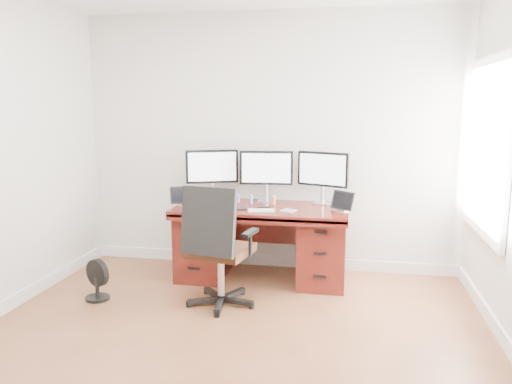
% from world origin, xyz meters
% --- Properties ---
extents(ground, '(4.50, 4.50, 0.00)m').
position_xyz_m(ground, '(0.00, 0.00, 0.00)').
color(ground, brown).
rests_on(ground, ground).
extents(back_wall, '(4.00, 0.10, 2.70)m').
position_xyz_m(back_wall, '(0.00, 2.25, 1.35)').
color(back_wall, silver).
rests_on(back_wall, ground).
extents(desk, '(1.70, 0.80, 0.75)m').
position_xyz_m(desk, '(0.00, 1.83, 0.40)').
color(desk, '#4C140F').
rests_on(desk, ground).
extents(office_chair, '(0.67, 0.67, 1.09)m').
position_xyz_m(office_chair, '(-0.25, 1.05, 0.36)').
color(office_chair, black).
rests_on(office_chair, ground).
extents(floor_fan, '(0.25, 0.22, 0.37)m').
position_xyz_m(floor_fan, '(-1.37, 0.99, 0.18)').
color(floor_fan, black).
rests_on(floor_fan, ground).
extents(monitor_left, '(0.52, 0.24, 0.53)m').
position_xyz_m(monitor_left, '(-0.58, 2.07, 1.09)').
color(monitor_left, silver).
rests_on(monitor_left, desk).
extents(monitor_center, '(0.55, 0.15, 0.53)m').
position_xyz_m(monitor_center, '(0.00, 2.07, 1.09)').
color(monitor_center, silver).
rests_on(monitor_center, desk).
extents(monitor_right, '(0.52, 0.24, 0.53)m').
position_xyz_m(monitor_right, '(0.58, 2.07, 1.09)').
color(monitor_right, silver).
rests_on(monitor_right, desk).
extents(tablet_left, '(0.24, 0.17, 0.19)m').
position_xyz_m(tablet_left, '(-0.81, 1.75, 0.84)').
color(tablet_left, silver).
rests_on(tablet_left, desk).
extents(tablet_right, '(0.23, 0.20, 0.19)m').
position_xyz_m(tablet_right, '(0.79, 1.75, 0.84)').
color(tablet_right, silver).
rests_on(tablet_right, desk).
extents(keyboard, '(0.27, 0.15, 0.01)m').
position_xyz_m(keyboard, '(0.03, 1.60, 0.76)').
color(keyboard, white).
rests_on(keyboard, desk).
extents(trackpad, '(0.16, 0.16, 0.01)m').
position_xyz_m(trackpad, '(0.29, 1.64, 0.76)').
color(trackpad, '#B8BBC0').
rests_on(trackpad, desk).
extents(drawing_tablet, '(0.23, 0.18, 0.01)m').
position_xyz_m(drawing_tablet, '(-0.23, 1.66, 0.76)').
color(drawing_tablet, black).
rests_on(drawing_tablet, desk).
extents(phone, '(0.13, 0.07, 0.01)m').
position_xyz_m(phone, '(0.03, 1.76, 0.76)').
color(phone, black).
rests_on(phone, desk).
extents(figurine_pink, '(0.04, 0.04, 0.09)m').
position_xyz_m(figurine_pink, '(-0.37, 1.95, 0.80)').
color(figurine_pink, '#E96683').
rests_on(figurine_pink, desk).
extents(figurine_purple, '(0.04, 0.04, 0.09)m').
position_xyz_m(figurine_purple, '(-0.27, 1.95, 0.80)').
color(figurine_purple, '#9466D3').
rests_on(figurine_purple, desk).
extents(figurine_blue, '(0.04, 0.04, 0.09)m').
position_xyz_m(figurine_blue, '(-0.13, 1.95, 0.80)').
color(figurine_blue, '#6C87EA').
rests_on(figurine_blue, desk).
extents(figurine_orange, '(0.04, 0.04, 0.09)m').
position_xyz_m(figurine_orange, '(0.10, 1.95, 0.80)').
color(figurine_orange, '#F68546').
rests_on(figurine_orange, desk).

